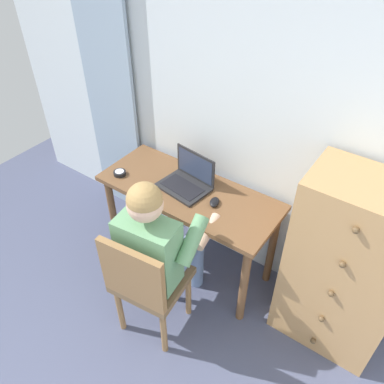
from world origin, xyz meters
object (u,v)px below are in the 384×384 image
person_seated (160,242)px  laptop (188,180)px  chair (146,282)px  computer_mouse (214,202)px  desk (189,203)px  desk_clock (120,173)px  dresser (344,268)px

person_seated → laptop: person_seated is taller
chair → computer_mouse: chair is taller
chair → computer_mouse: bearing=81.6°
chair → person_seated: size_ratio=0.74×
desk → desk_clock: desk_clock is taller
dresser → chair: dresser is taller
dresser → desk_clock: (-1.61, -0.21, 0.13)m
desk_clock → person_seated: bearing=-26.3°
laptop → desk_clock: (-0.48, -0.18, -0.04)m
dresser → desk: bearing=-176.7°
desk → dresser: dresser is taller
chair → desk: bearing=101.7°
chair → person_seated: 0.26m
dresser → desk_clock: size_ratio=13.93×
person_seated → desk: bearing=103.8°
desk → laptop: size_ratio=3.50×
person_seated → laptop: 0.52m
dresser → laptop: bearing=-178.7°
computer_mouse → desk_clock: (-0.74, -0.13, -0.00)m
chair → computer_mouse: 0.67m
dresser → desk_clock: dresser is taller
laptop → computer_mouse: bearing=-11.9°
desk → desk_clock: 0.55m
computer_mouse → desk_clock: computer_mouse is taller
laptop → computer_mouse: laptop is taller
computer_mouse → chair: bearing=-117.1°
dresser → computer_mouse: bearing=-174.8°
laptop → desk_clock: 0.51m
desk_clock → chair: bearing=-37.3°
desk → dresser: 1.10m
dresser → chair: 1.20m
desk_clock → dresser: bearing=7.3°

